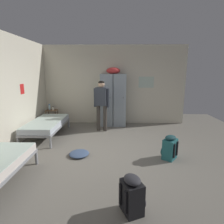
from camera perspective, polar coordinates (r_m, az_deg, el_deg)
The scene contains 11 objects.
ground_plane at distance 4.67m, azimuth -0.09°, elevation -12.17°, with size 8.59×8.59×0.00m, color slate.
room_backdrop at distance 5.80m, azimuth -12.80°, elevation 7.01°, with size 5.22×5.43×2.87m.
locker_bank at distance 6.73m, azimuth 0.37°, elevation 4.02°, with size 0.90×0.55×2.07m.
shelf_unit at distance 7.17m, azimuth -17.80°, elevation -1.14°, with size 0.38×0.30×0.57m.
bed_left_rear at distance 5.99m, azimuth -19.28°, elevation -3.47°, with size 0.90×1.90×0.49m.
person_traveler at distance 6.06m, azimuth -3.19°, elevation 3.31°, with size 0.51×0.28×1.65m.
water_bottle at distance 7.15m, azimuth -18.52°, elevation 1.38°, with size 0.07×0.07×0.21m.
lotion_bottle at distance 7.05m, azimuth -17.52°, elevation 1.02°, with size 0.06×0.06×0.14m.
backpack_black at distance 2.84m, azimuth 6.26°, elevation -23.86°, with size 0.40×0.39×0.55m.
backpack_teal at distance 4.46m, azimuth 17.10°, elevation -10.36°, with size 0.42×0.41×0.55m.
clothes_pile_denim at distance 4.57m, azimuth -9.99°, elevation -12.38°, with size 0.46×0.49×0.09m.
Camera 1 is at (0.13, -4.26, 1.93)m, focal length 30.00 mm.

